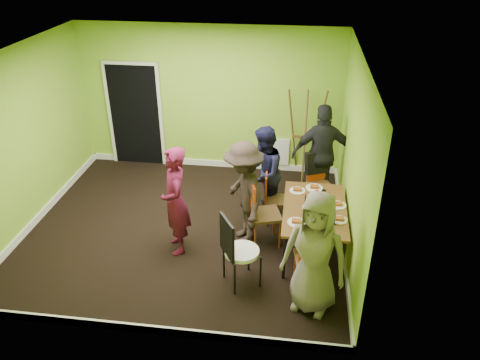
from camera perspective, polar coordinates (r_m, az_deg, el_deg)
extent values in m
plane|color=black|center=(7.69, -6.52, -5.79)|extent=(5.00, 5.00, 0.00)
cube|color=#89C232|center=(9.03, -3.69, 9.74)|extent=(5.00, 0.04, 2.80)
cube|color=#89C232|center=(5.14, -13.18, -6.97)|extent=(5.00, 0.04, 2.80)
cube|color=#89C232|center=(7.97, -24.89, 4.39)|extent=(0.04, 4.50, 2.80)
cube|color=#89C232|center=(6.83, 13.64, 2.46)|extent=(0.04, 4.50, 2.80)
cube|color=white|center=(6.53, -7.91, 14.90)|extent=(5.00, 4.50, 0.04)
cube|color=black|center=(9.52, -12.63, 7.70)|extent=(1.00, 0.05, 2.04)
cube|color=white|center=(9.23, 4.44, 3.44)|extent=(0.50, 0.04, 0.55)
cylinder|color=black|center=(6.47, 5.40, -9.40)|extent=(0.04, 0.04, 0.71)
cylinder|color=black|center=(6.50, 12.37, -9.79)|extent=(0.04, 0.04, 0.71)
cylinder|color=black|center=(7.60, 5.91, -2.99)|extent=(0.04, 0.04, 0.71)
cylinder|color=black|center=(7.63, 11.78, -3.35)|extent=(0.04, 0.04, 0.71)
cube|color=brown|center=(6.82, 9.11, -3.55)|extent=(0.90, 1.50, 0.04)
cylinder|color=#DD4D14|center=(7.85, 3.31, -3.07)|extent=(0.02, 0.02, 0.41)
cylinder|color=#DD4D14|center=(7.59, 3.20, -4.29)|extent=(0.02, 0.02, 0.41)
cylinder|color=#DD4D14|center=(7.84, 5.56, -3.18)|extent=(0.02, 0.02, 0.41)
cylinder|color=#DD4D14|center=(7.58, 5.52, -4.40)|extent=(0.02, 0.02, 0.41)
cube|color=brown|center=(7.61, 4.45, -2.44)|extent=(0.37, 0.37, 0.04)
cube|color=#DD4D14|center=(7.49, 3.21, -0.77)|extent=(0.04, 0.34, 0.45)
cylinder|color=#DD4D14|center=(7.31, 1.27, -5.23)|extent=(0.03, 0.03, 0.50)
cylinder|color=#DD4D14|center=(7.01, 1.87, -6.93)|extent=(0.03, 0.03, 0.50)
cylinder|color=#DD4D14|center=(7.38, 4.15, -4.93)|extent=(0.03, 0.03, 0.50)
cylinder|color=#DD4D14|center=(7.08, 4.87, -6.60)|extent=(0.03, 0.03, 0.50)
cube|color=brown|center=(7.05, 3.10, -4.24)|extent=(0.56, 0.56, 0.04)
cube|color=#DD4D14|center=(6.86, 1.44, -2.31)|extent=(0.16, 0.41, 0.55)
cylinder|color=#DD4D14|center=(8.35, 10.17, -1.31)|extent=(0.02, 0.02, 0.42)
cylinder|color=#DD4D14|center=(8.23, 8.16, -1.63)|extent=(0.02, 0.02, 0.42)
cylinder|color=#DD4D14|center=(8.11, 11.14, -2.40)|extent=(0.02, 0.02, 0.42)
cylinder|color=#DD4D14|center=(7.98, 9.08, -2.75)|extent=(0.02, 0.02, 0.42)
cube|color=brown|center=(8.06, 9.76, -0.72)|extent=(0.50, 0.50, 0.04)
cube|color=#DD4D14|center=(8.08, 9.37, 1.46)|extent=(0.34, 0.17, 0.47)
cylinder|color=#DD4D14|center=(6.30, 7.06, -12.15)|extent=(0.03, 0.03, 0.46)
cylinder|color=#DD4D14|center=(6.36, 10.26, -12.04)|extent=(0.03, 0.03, 0.46)
cylinder|color=#DD4D14|center=(6.57, 6.71, -10.16)|extent=(0.03, 0.03, 0.46)
cylinder|color=#DD4D14|center=(6.62, 9.76, -10.07)|extent=(0.03, 0.03, 0.46)
cube|color=brown|center=(6.31, 8.60, -9.48)|extent=(0.46, 0.46, 0.04)
cube|color=#DD4D14|center=(5.99, 9.05, -8.55)|extent=(0.39, 0.08, 0.51)
cylinder|color=black|center=(6.53, -1.98, -10.02)|extent=(0.03, 0.03, 0.50)
cylinder|color=black|center=(6.26, -0.66, -12.01)|extent=(0.03, 0.03, 0.50)
cylinder|color=black|center=(6.64, 1.07, -9.20)|extent=(0.03, 0.03, 0.50)
cylinder|color=black|center=(6.38, 2.51, -11.11)|extent=(0.03, 0.03, 0.50)
cylinder|color=white|center=(6.29, 0.24, -8.73)|extent=(0.47, 0.47, 0.06)
cube|color=black|center=(6.05, -1.59, -7.05)|extent=(0.25, 0.38, 0.55)
cylinder|color=brown|center=(8.89, 6.45, 5.78)|extent=(0.26, 0.42, 1.79)
cylinder|color=brown|center=(8.90, 9.42, 5.59)|extent=(0.26, 0.42, 1.79)
cylinder|color=brown|center=(8.65, 7.92, 5.01)|extent=(0.04, 0.41, 1.75)
cube|color=brown|center=(8.87, 7.91, 5.25)|extent=(0.48, 0.04, 0.04)
cylinder|color=white|center=(7.20, 7.01, -1.29)|extent=(0.24, 0.24, 0.01)
cylinder|color=white|center=(6.46, 6.89, -5.15)|extent=(0.25, 0.25, 0.01)
cylinder|color=white|center=(7.31, 9.04, -0.95)|extent=(0.27, 0.27, 0.01)
cylinder|color=white|center=(6.41, 9.82, -5.70)|extent=(0.27, 0.27, 0.01)
cylinder|color=white|center=(6.93, 11.82, -3.02)|extent=(0.25, 0.25, 0.01)
cylinder|color=white|center=(6.61, 11.99, -4.77)|extent=(0.23, 0.23, 0.01)
cylinder|color=white|center=(6.78, 9.30, -2.42)|extent=(0.07, 0.07, 0.24)
cylinder|color=#1825BA|center=(6.46, 11.27, -4.47)|extent=(0.07, 0.07, 0.22)
cylinder|color=#DD4D14|center=(6.89, 8.26, -2.58)|extent=(0.04, 0.04, 0.07)
cylinder|color=black|center=(6.93, 8.19, -2.27)|extent=(0.07, 0.07, 0.09)
cylinder|color=black|center=(7.12, 10.17, -1.53)|extent=(0.06, 0.06, 0.09)
cylinder|color=black|center=(6.35, 9.58, -5.60)|extent=(0.06, 0.06, 0.09)
imported|color=white|center=(6.68, 8.13, -3.51)|extent=(0.13, 0.13, 0.10)
imported|color=white|center=(6.80, 9.99, -3.11)|extent=(0.10, 0.10, 0.09)
imported|color=#560E2C|center=(6.79, -7.88, -2.58)|extent=(0.59, 0.71, 1.67)
imported|color=#151635|center=(7.59, 2.87, 0.86)|extent=(0.65, 0.80, 1.57)
imported|color=black|center=(6.96, 0.47, -1.64)|extent=(0.99, 1.21, 1.63)
imported|color=black|center=(8.09, 9.98, 3.09)|extent=(1.09, 0.59, 1.77)
imported|color=gray|center=(5.81, 9.13, -8.83)|extent=(0.94, 0.75, 1.66)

